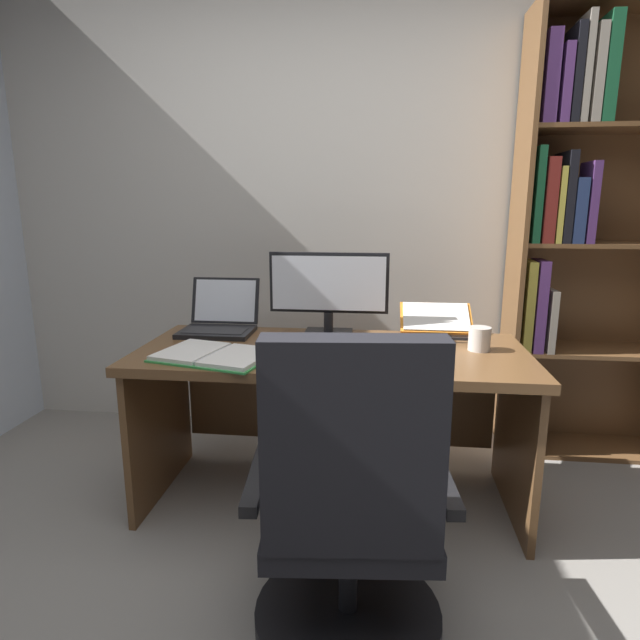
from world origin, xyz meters
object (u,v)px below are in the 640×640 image
computer_mouse (394,355)px  reading_stand_with_book (436,321)px  keyboard (319,355)px  open_binder (214,355)px  notepad (280,344)px  pen (285,342)px  bookshelf (581,230)px  coffee_mug (479,339)px  monitor (329,293)px  laptop (220,321)px  desk (333,385)px  office_chair (350,520)px

computer_mouse → reading_stand_with_book: bearing=64.3°
keyboard → open_binder: 0.43m
reading_stand_with_book → notepad: (-0.70, -0.24, -0.07)m
open_binder → pen: size_ratio=3.64×
bookshelf → coffee_mug: bookshelf is taller
monitor → pen: bearing=-132.1°
laptop → notepad: 0.40m
monitor → laptop: (-0.53, 0.01, -0.15)m
keyboard → notepad: 0.26m
monitor → pen: (-0.18, -0.19, -0.19)m
notepad → coffee_mug: size_ratio=2.08×
desk → office_chair: 0.89m
computer_mouse → reading_stand_with_book: 0.47m
open_binder → reading_stand_with_book: bearing=41.0°
bookshelf → office_chair: size_ratio=2.24×
computer_mouse → reading_stand_with_book: (0.20, 0.42, 0.05)m
laptop → open_binder: laptop is taller
office_chair → computer_mouse: (0.13, 0.66, 0.31)m
desk → monitor: bearing=102.9°
computer_mouse → laptop: bearing=155.5°
monitor → reading_stand_with_book: bearing=5.5°
open_binder → coffee_mug: bearing=26.4°
laptop → computer_mouse: laptop is taller
keyboard → pen: bearing=134.6°
desk → computer_mouse: bearing=-38.6°
bookshelf → monitor: bearing=-161.1°
computer_mouse → open_binder: 0.72m
desk → open_binder: 0.57m
laptop → coffee_mug: size_ratio=3.38×
keyboard → notepad: bearing=137.7°
bookshelf → pen: bearing=-156.4°
desk → monitor: size_ratio=2.99×
bookshelf → reading_stand_with_book: bookshelf is taller
bookshelf → pen: bookshelf is taller
laptop → open_binder: (0.11, -0.43, -0.04)m
office_chair → reading_stand_with_book: 1.19m
bookshelf → laptop: bookshelf is taller
bookshelf → pen: size_ratio=16.04×
monitor → pen: size_ratio=3.97×
reading_stand_with_book → coffee_mug: (0.16, -0.23, -0.02)m
open_binder → pen: bearing=56.7°
keyboard → reading_stand_with_book: 0.66m
laptop → keyboard: 0.66m
computer_mouse → monitor: bearing=128.9°
monitor → open_binder: bearing=-135.1°
open_binder → bookshelf: bearing=41.0°
computer_mouse → reading_stand_with_book: reading_stand_with_book is taller
office_chair → monitor: bearing=94.0°
monitor → laptop: bearing=179.1°
desk → pen: size_ratio=11.85×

